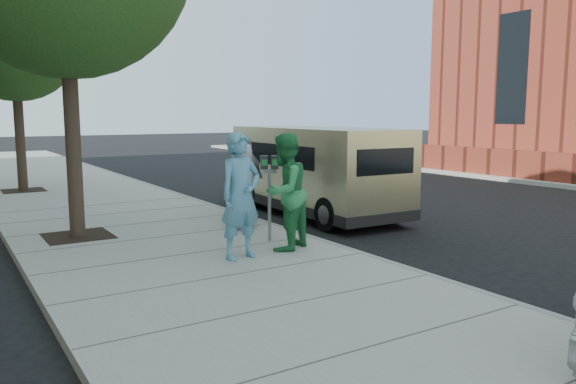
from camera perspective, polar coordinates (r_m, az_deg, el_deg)
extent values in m
plane|color=black|center=(9.97, -4.47, -6.32)|extent=(120.00, 120.00, 0.00)
cube|color=gray|center=(9.55, -9.83, -6.59)|extent=(5.00, 60.00, 0.15)
cube|color=gray|center=(10.68, 2.40, -4.93)|extent=(0.12, 60.00, 0.16)
cube|color=black|center=(11.42, -20.55, -4.19)|extent=(1.20, 1.20, 0.01)
cylinder|color=#38281E|center=(11.19, -21.05, 5.76)|extent=(0.28, 0.28, 3.96)
cube|color=black|center=(18.84, -25.28, 0.15)|extent=(1.20, 1.20, 0.01)
cylinder|color=#38281E|center=(18.70, -25.60, 5.49)|extent=(0.28, 0.28, 3.52)
sphere|color=#18491A|center=(18.83, -26.12, 14.04)|extent=(3.80, 3.80, 3.80)
sphere|color=#18491A|center=(18.59, -24.17, 15.80)|extent=(2.85, 2.85, 2.85)
cylinder|color=gray|center=(10.18, -1.89, -1.57)|extent=(0.06, 0.06, 1.24)
cube|color=gray|center=(10.09, -1.91, 2.16)|extent=(0.25, 0.16, 0.09)
cube|color=#2D2D30|center=(10.07, -2.44, 3.03)|extent=(0.17, 0.16, 0.24)
cube|color=#2D2D30|center=(10.09, -1.38, 3.04)|extent=(0.17, 0.16, 0.24)
cube|color=tan|center=(13.63, 2.79, 2.50)|extent=(2.11, 5.28, 1.93)
cube|color=tan|center=(16.13, -2.75, 1.63)|extent=(1.80, 0.59, 0.82)
cube|color=black|center=(11.50, 9.96, 3.06)|extent=(1.45, 0.07, 0.53)
cylinder|color=black|center=(14.79, -3.64, -0.19)|extent=(0.28, 0.74, 0.73)
cylinder|color=black|center=(15.62, 1.94, 0.25)|extent=(0.28, 0.74, 0.73)
cylinder|color=black|center=(11.76, 4.15, -2.30)|extent=(0.28, 0.74, 0.73)
cylinder|color=black|center=(12.79, 10.46, -1.58)|extent=(0.28, 0.74, 0.73)
imported|color=#5597B6|center=(8.93, -4.84, -0.41)|extent=(0.80, 0.58, 2.02)
imported|color=#2D8B4A|center=(9.49, -0.34, 0.01)|extent=(1.20, 1.11, 1.99)
imported|color=#A0A0A2|center=(11.32, -4.64, 0.63)|extent=(1.01, 0.95, 1.74)
imported|color=gray|center=(12.22, -4.27, 1.35)|extent=(1.15, 0.82, 1.81)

